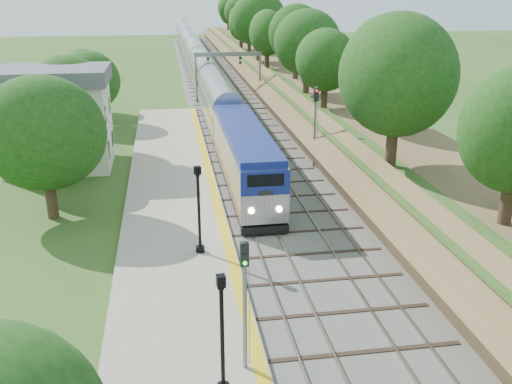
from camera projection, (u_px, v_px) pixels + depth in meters
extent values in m
cube|color=#4C4944|center=(221.00, 95.00, 76.73)|extent=(9.50, 170.00, 0.12)
cube|color=gray|center=(201.00, 94.00, 76.28)|extent=(0.08, 170.00, 0.16)
cube|color=gray|center=(211.00, 94.00, 76.49)|extent=(0.08, 170.00, 0.16)
cube|color=gray|center=(230.00, 93.00, 76.87)|extent=(0.08, 170.00, 0.16)
cube|color=gray|center=(241.00, 93.00, 77.08)|extent=(0.08, 170.00, 0.16)
cube|color=gray|center=(175.00, 225.00, 34.80)|extent=(6.40, 68.00, 0.38)
cube|color=gold|center=(221.00, 219.00, 35.15)|extent=(0.55, 68.00, 0.01)
cube|color=brown|center=(290.00, 82.00, 77.63)|extent=(9.00, 170.00, 3.00)
cube|color=brown|center=(262.00, 84.00, 77.13)|extent=(4.47, 170.00, 4.54)
cylinder|color=#332316|center=(464.00, 180.00, 30.06)|extent=(0.60, 0.60, 2.62)
sphere|color=#15380F|center=(473.00, 114.00, 28.83)|extent=(5.70, 5.70, 5.70)
cylinder|color=#332316|center=(280.00, 61.00, 76.45)|extent=(0.60, 0.60, 2.62)
sphere|color=#15380F|center=(280.00, 34.00, 75.23)|extent=(5.70, 5.70, 5.70)
cylinder|color=#332316|center=(234.00, 32.00, 122.84)|extent=(0.60, 0.60, 2.62)
sphere|color=#15380F|center=(234.00, 15.00, 121.62)|extent=(5.70, 5.70, 5.70)
cube|color=silver|center=(58.00, 126.00, 45.40)|extent=(8.00, 6.00, 6.80)
cube|color=#55585D|center=(51.00, 76.00, 44.02)|extent=(8.60, 6.60, 1.20)
cube|color=black|center=(109.00, 149.00, 44.86)|extent=(0.05, 1.10, 1.30)
cube|color=black|center=(113.00, 138.00, 48.20)|extent=(0.05, 1.10, 1.30)
cube|color=black|center=(106.00, 114.00, 43.90)|extent=(0.05, 1.10, 1.30)
cube|color=black|center=(110.00, 105.00, 47.24)|extent=(0.05, 1.10, 1.30)
cylinder|color=slate|center=(196.00, 78.00, 70.53)|extent=(0.24, 0.24, 6.20)
cylinder|color=slate|center=(260.00, 77.00, 71.71)|extent=(0.24, 0.24, 6.20)
cube|color=slate|center=(228.00, 54.00, 70.14)|extent=(8.40, 0.25, 0.50)
cube|color=black|center=(208.00, 61.00, 69.89)|extent=(0.30, 0.20, 0.90)
cube|color=black|center=(240.00, 60.00, 70.48)|extent=(0.30, 0.20, 0.90)
cylinder|color=#332316|center=(80.00, 166.00, 42.72)|extent=(0.60, 0.60, 2.45)
sphere|color=#15380F|center=(75.00, 122.00, 41.58)|extent=(5.32, 5.32, 5.32)
cylinder|color=#332316|center=(100.00, 119.00, 57.57)|extent=(0.60, 0.60, 2.45)
sphere|color=#15380F|center=(97.00, 86.00, 56.43)|extent=(5.32, 5.32, 5.32)
cube|color=black|center=(245.00, 181.00, 41.37)|extent=(2.66, 16.64, 0.58)
cube|color=#B7BAC1|center=(245.00, 156.00, 40.71)|extent=(2.89, 17.33, 3.27)
cube|color=navy|center=(244.00, 131.00, 40.08)|extent=(2.77, 16.64, 0.42)
cube|color=navy|center=(266.00, 183.00, 32.33)|extent=(2.86, 0.10, 1.44)
cube|color=black|center=(266.00, 180.00, 32.23)|extent=(2.12, 0.06, 0.72)
cube|color=#AC1D10|center=(245.00, 171.00, 41.09)|extent=(2.91, 16.98, 0.10)
cube|color=#B7BAC1|center=(219.00, 108.00, 58.36)|extent=(2.89, 19.26, 3.76)
cube|color=#B7BAC1|center=(205.00, 78.00, 76.78)|extent=(2.89, 19.26, 3.76)
cube|color=#B7BAC1|center=(196.00, 60.00, 95.20)|extent=(2.89, 19.26, 3.76)
cube|color=#B7BAC1|center=(190.00, 48.00, 113.63)|extent=(2.89, 19.26, 3.76)
cube|color=#B7BAC1|center=(186.00, 39.00, 132.05)|extent=(2.89, 19.26, 3.76)
cube|color=#B7BAC1|center=(183.00, 32.00, 150.47)|extent=(2.89, 19.26, 3.76)
cylinder|color=black|center=(222.00, 339.00, 19.54)|extent=(0.15, 0.15, 4.09)
cube|color=black|center=(221.00, 281.00, 18.76)|extent=(0.32, 0.32, 0.42)
cube|color=silver|center=(221.00, 281.00, 18.76)|extent=(0.23, 0.23, 0.31)
cylinder|color=black|center=(200.00, 249.00, 30.87)|extent=(0.48, 0.48, 0.33)
cylinder|color=black|center=(199.00, 213.00, 30.14)|extent=(0.15, 0.15, 4.26)
cube|color=black|center=(197.00, 170.00, 29.33)|extent=(0.39, 0.39, 0.44)
cube|color=silver|center=(197.00, 170.00, 29.33)|extent=(0.28, 0.28, 0.33)
cylinder|color=slate|center=(245.00, 306.00, 20.69)|extent=(0.16, 0.16, 5.30)
cube|color=black|center=(244.00, 254.00, 19.96)|extent=(0.31, 0.20, 0.91)
cylinder|color=#0CE526|center=(245.00, 256.00, 19.85)|extent=(0.15, 0.05, 0.15)
cylinder|color=slate|center=(315.00, 128.00, 45.10)|extent=(0.19, 0.19, 6.48)
cube|color=black|center=(316.00, 95.00, 44.21)|extent=(0.36, 0.23, 1.05)
cylinder|color=#FF0C0C|center=(317.00, 95.00, 44.08)|extent=(0.17, 0.06, 0.17)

